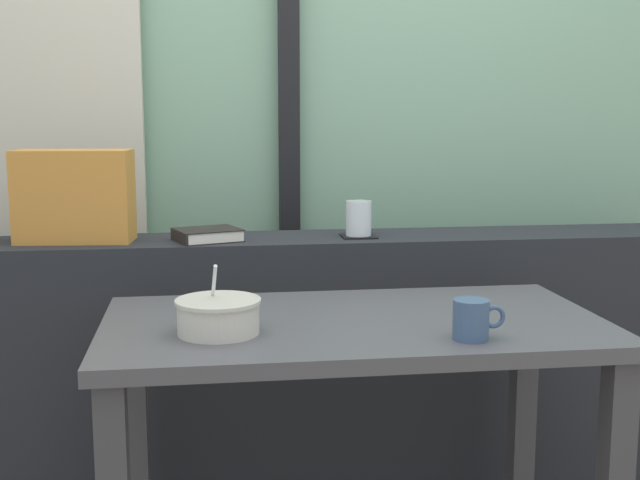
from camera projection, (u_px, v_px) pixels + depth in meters
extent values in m
cube|color=#84B293|center=(313.00, 50.00, 2.89)|extent=(4.80, 0.08, 2.80)
cube|color=beige|center=(55.00, 92.00, 2.70)|extent=(0.56, 0.06, 2.50)
cube|color=black|center=(289.00, 78.00, 2.82)|extent=(0.07, 0.05, 2.60)
cube|color=#23262B|center=(337.00, 369.00, 2.51)|extent=(2.80, 0.28, 0.82)
cube|color=#414145|center=(136.00, 442.00, 2.13)|extent=(0.06, 0.06, 0.68)
cube|color=#414145|center=(522.00, 421.00, 2.28)|extent=(0.06, 0.06, 0.68)
cube|color=#4C4C51|center=(354.00, 326.00, 1.90)|extent=(1.15, 0.62, 0.03)
cube|color=black|center=(359.00, 236.00, 2.43)|extent=(0.10, 0.10, 0.00)
cylinder|color=white|center=(359.00, 218.00, 2.42)|extent=(0.08, 0.08, 0.10)
cylinder|color=gold|center=(359.00, 221.00, 2.42)|extent=(0.07, 0.07, 0.08)
cube|color=black|center=(208.00, 240.00, 2.36)|extent=(0.21, 0.19, 0.00)
cube|color=silver|center=(208.00, 235.00, 2.35)|extent=(0.20, 0.18, 0.03)
cube|color=black|center=(208.00, 229.00, 2.35)|extent=(0.21, 0.19, 0.00)
cube|color=black|center=(179.00, 237.00, 2.31)|extent=(0.05, 0.14, 0.03)
cube|color=#D18938|center=(74.00, 196.00, 2.32)|extent=(0.33, 0.17, 0.26)
cylinder|color=beige|center=(218.00, 316.00, 1.77)|extent=(0.18, 0.18, 0.08)
cylinder|color=beige|center=(218.00, 301.00, 1.76)|extent=(0.18, 0.18, 0.01)
cylinder|color=brown|center=(218.00, 320.00, 1.77)|extent=(0.15, 0.15, 0.05)
cylinder|color=silver|center=(213.00, 290.00, 1.78)|extent=(0.02, 0.12, 0.13)
ellipsoid|color=silver|center=(214.00, 307.00, 1.81)|extent=(0.03, 0.05, 0.01)
cube|color=silver|center=(191.00, 305.00, 2.02)|extent=(0.06, 0.17, 0.01)
cylinder|color=#3D567A|center=(471.00, 320.00, 1.72)|extent=(0.08, 0.08, 0.08)
torus|color=#3D567A|center=(494.00, 317.00, 1.73)|extent=(0.05, 0.01, 0.05)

